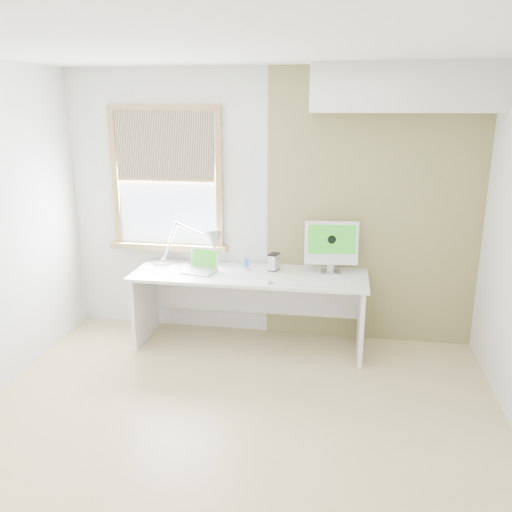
% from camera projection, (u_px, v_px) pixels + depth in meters
% --- Properties ---
extents(room, '(4.04, 3.54, 2.64)m').
position_uv_depth(room, '(230.00, 256.00, 3.50)').
color(room, tan).
rests_on(room, ground).
extents(accent_wall, '(2.00, 0.02, 2.60)m').
position_uv_depth(accent_wall, '(373.00, 210.00, 4.99)').
color(accent_wall, '#8E874F').
rests_on(accent_wall, room).
extents(soffit, '(1.60, 0.40, 0.42)m').
position_uv_depth(soffit, '(406.00, 87.00, 4.50)').
color(soffit, white).
rests_on(soffit, room).
extents(window, '(1.20, 0.14, 1.42)m').
position_uv_depth(window, '(167.00, 180.00, 5.21)').
color(window, '#997949').
rests_on(window, room).
extents(desk, '(2.20, 0.70, 0.73)m').
position_uv_depth(desk, '(250.00, 291.00, 5.09)').
color(desk, white).
rests_on(desk, room).
extents(desk_lamp, '(0.77, 0.31, 0.44)m').
position_uv_depth(desk_lamp, '(204.00, 244.00, 5.14)').
color(desk_lamp, silver).
rests_on(desk_lamp, desk).
extents(laptop, '(0.35, 0.31, 0.21)m').
position_uv_depth(laptop, '(202.00, 266.00, 5.03)').
color(laptop, silver).
rests_on(laptop, desk).
extents(phone_dock, '(0.07, 0.07, 0.13)m').
position_uv_depth(phone_dock, '(246.00, 266.00, 5.08)').
color(phone_dock, silver).
rests_on(phone_dock, desk).
extents(external_drive, '(0.11, 0.14, 0.16)m').
position_uv_depth(external_drive, '(274.00, 262.00, 5.06)').
color(external_drive, silver).
rests_on(external_drive, desk).
extents(imac, '(0.50, 0.18, 0.49)m').
position_uv_depth(imac, '(331.00, 244.00, 4.95)').
color(imac, silver).
rests_on(imac, desk).
extents(keyboard, '(0.46, 0.13, 0.02)m').
position_uv_depth(keyboard, '(319.00, 284.00, 4.66)').
color(keyboard, white).
rests_on(keyboard, desk).
extents(mouse, '(0.06, 0.10, 0.03)m').
position_uv_depth(mouse, '(269.00, 281.00, 4.72)').
color(mouse, white).
rests_on(mouse, desk).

